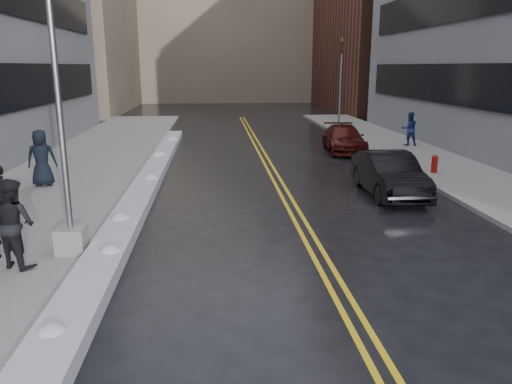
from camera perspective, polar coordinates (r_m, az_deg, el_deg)
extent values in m
plane|color=black|center=(10.30, -4.83, -11.05)|extent=(160.00, 160.00, 0.00)
cube|color=gray|center=(20.63, -21.06, 1.19)|extent=(5.50, 50.00, 0.15)
cube|color=gray|center=(22.14, 21.99, 1.94)|extent=(4.00, 50.00, 0.15)
cube|color=gold|center=(19.94, 1.90, 1.51)|extent=(0.12, 50.00, 0.01)
cube|color=gold|center=(19.97, 2.75, 1.52)|extent=(0.12, 50.00, 0.01)
cube|color=silver|center=(18.00, -12.70, 0.31)|extent=(0.90, 30.00, 0.34)
cube|color=gray|center=(55.73, -22.11, 17.97)|extent=(14.00, 22.00, 18.00)
cube|color=gray|center=(69.66, -3.36, 19.64)|extent=(36.00, 16.00, 22.00)
cube|color=gray|center=(12.45, -20.32, -5.14)|extent=(0.65, 0.65, 0.60)
cylinder|color=gray|center=(11.81, -21.93, 12.56)|extent=(0.14, 0.14, 7.00)
cylinder|color=maroon|center=(21.64, 19.71, 2.89)|extent=(0.24, 0.24, 0.60)
sphere|color=maroon|center=(21.58, 19.77, 3.67)|extent=(0.26, 0.26, 0.26)
cylinder|color=maroon|center=(21.63, 19.72, 3.02)|extent=(0.25, 0.10, 0.10)
cylinder|color=gray|center=(34.41, 9.59, 11.13)|extent=(0.14, 0.14, 5.00)
imported|color=#594C0C|center=(34.39, 9.80, 16.12)|extent=(0.16, 0.20, 1.00)
imported|color=black|center=(11.85, -25.96, -3.23)|extent=(1.19, 1.11, 1.95)
imported|color=black|center=(19.56, -23.31, 3.60)|extent=(1.10, 0.81, 2.05)
imported|color=black|center=(14.56, -27.10, -0.69)|extent=(1.12, 0.83, 1.77)
imported|color=navy|center=(28.66, 17.12, 6.92)|extent=(0.91, 0.73, 1.82)
imported|color=black|center=(17.88, 14.99, 1.97)|extent=(1.64, 4.54, 1.49)
imported|color=#430D0A|center=(26.80, 10.02, 6.03)|extent=(2.26, 4.76, 1.34)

